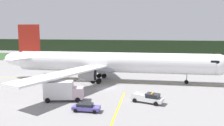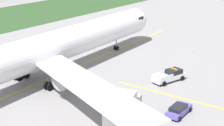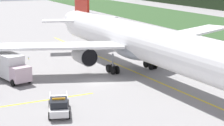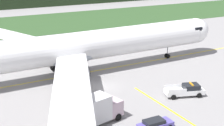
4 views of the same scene
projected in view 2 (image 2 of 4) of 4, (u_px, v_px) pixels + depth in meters
name	position (u px, v px, depth m)	size (l,w,h in m)	color
ground	(88.00, 87.00, 52.35)	(320.00, 320.00, 0.00)	gray
taxiway_centerline_main	(52.00, 77.00, 56.24)	(77.24, 0.30, 0.01)	yellow
taxiway_centerline_spur	(215.00, 107.00, 46.04)	(30.18, 0.30, 0.01)	yellow
airliner	(47.00, 50.00, 54.17)	(57.76, 50.90, 14.42)	white
ops_pickup_truck	(170.00, 76.00, 54.35)	(6.04, 3.47, 1.94)	silver
catering_truck	(122.00, 109.00, 41.30)	(7.41, 4.19, 3.79)	#C7ABB8
staff_car	(179.00, 110.00, 43.67)	(4.41, 2.07, 1.30)	#594FA8
taxiway_edge_light_east	(194.00, 52.00, 68.35)	(0.12, 0.12, 0.41)	yellow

